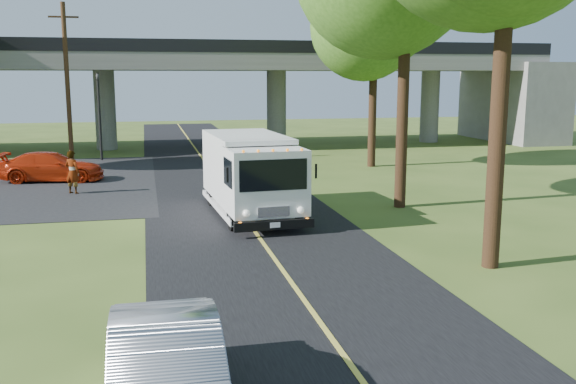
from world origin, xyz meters
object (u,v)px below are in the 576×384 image
object	(u,v)px
utility_pole	(67,84)
silver_sedan	(167,375)
traffic_signal	(99,107)
red_sedan	(52,167)
pedestrian	(72,172)
tree_right_far	(379,14)
step_van	(250,172)

from	to	relation	value
utility_pole	silver_sedan	xyz separation A→B (m)	(4.30, -29.12, -3.83)
traffic_signal	red_sedan	distance (m)	8.17
traffic_signal	pedestrian	bearing A→B (deg)	-92.57
silver_sedan	pedestrian	xyz separation A→B (m)	(-3.31, 19.82, 0.18)
tree_right_far	step_van	world-z (taller)	tree_right_far
tree_right_far	pedestrian	distance (m)	18.09
traffic_signal	utility_pole	size ratio (longest dim) A/B	0.58
traffic_signal	red_sedan	xyz separation A→B (m)	(-1.86, -7.55, -2.49)
red_sedan	pedestrian	bearing A→B (deg)	-153.14
traffic_signal	silver_sedan	bearing A→B (deg)	-84.86
silver_sedan	pedestrian	bearing A→B (deg)	99.09
red_sedan	silver_sedan	distance (m)	24.02
traffic_signal	utility_pole	distance (m)	2.86
tree_right_far	silver_sedan	size ratio (longest dim) A/B	2.36
utility_pole	tree_right_far	distance (m)	17.61
step_van	tree_right_far	bearing A→B (deg)	47.79
utility_pole	pedestrian	world-z (taller)	utility_pole
tree_right_far	pedestrian	xyz separation A→B (m)	(-15.71, -5.13, -7.36)
tree_right_far	traffic_signal	bearing A→B (deg)	157.93
utility_pole	red_sedan	bearing A→B (deg)	-93.70
step_van	pedestrian	world-z (taller)	step_van
step_van	silver_sedan	size ratio (longest dim) A/B	1.52
red_sedan	pedestrian	world-z (taller)	pedestrian
step_van	red_sedan	size ratio (longest dim) A/B	1.46
step_van	silver_sedan	distance (m)	14.32
silver_sedan	pedestrian	world-z (taller)	pedestrian
silver_sedan	red_sedan	bearing A→B (deg)	100.81
traffic_signal	utility_pole	xyz separation A→B (m)	(-1.50, -2.00, 1.40)
tree_right_far	red_sedan	distance (m)	18.73
silver_sedan	traffic_signal	bearing A→B (deg)	94.77
utility_pole	tree_right_far	bearing A→B (deg)	-14.00
traffic_signal	utility_pole	world-z (taller)	utility_pole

